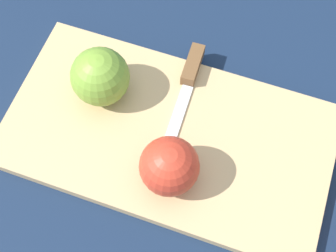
# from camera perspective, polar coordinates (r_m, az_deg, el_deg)

# --- Properties ---
(ground_plane) EXTENTS (4.00, 4.00, 0.00)m
(ground_plane) POSITION_cam_1_polar(r_m,az_deg,el_deg) (0.61, 0.00, -1.48)
(ground_plane) COLOR #14233D
(cutting_board) EXTENTS (0.45, 0.29, 0.02)m
(cutting_board) POSITION_cam_1_polar(r_m,az_deg,el_deg) (0.61, 0.00, -1.15)
(cutting_board) COLOR tan
(cutting_board) RESTS_ON ground_plane
(apple_half_left) EXTENTS (0.08, 0.08, 0.08)m
(apple_half_left) POSITION_cam_1_polar(r_m,az_deg,el_deg) (0.60, -8.25, 5.99)
(apple_half_left) COLOR olive
(apple_half_left) RESTS_ON cutting_board
(apple_half_right) EXTENTS (0.07, 0.07, 0.07)m
(apple_half_right) POSITION_cam_1_polar(r_m,az_deg,el_deg) (0.54, 0.20, -4.92)
(apple_half_right) COLOR red
(apple_half_right) RESTS_ON cutting_board
(knife) EXTENTS (0.04, 0.15, 0.02)m
(knife) POSITION_cam_1_polar(r_m,az_deg,el_deg) (0.63, 2.73, 6.51)
(knife) COLOR silver
(knife) RESTS_ON cutting_board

